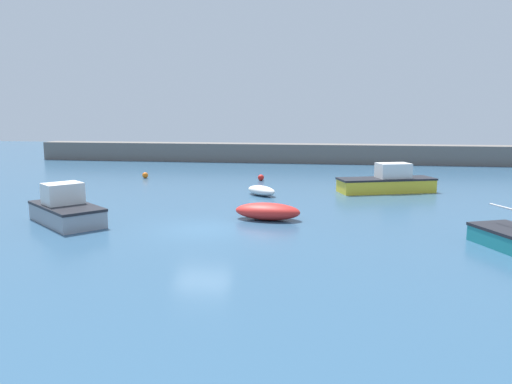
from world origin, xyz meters
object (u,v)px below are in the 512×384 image
motorboat_grey_hull (66,210)px  fishing_dinghy_green (261,191)px  mooring_buoy_orange (145,175)px  motorboat_with_cabin (388,182)px  rowboat_white_midwater (268,211)px  mooring_buoy_red (261,178)px

motorboat_grey_hull → fishing_dinghy_green: motorboat_grey_hull is taller
mooring_buoy_orange → motorboat_with_cabin: bearing=-13.0°
motorboat_with_cabin → rowboat_white_midwater: 11.65m
motorboat_grey_hull → motorboat_with_cabin: 19.83m
rowboat_white_midwater → mooring_buoy_orange: rowboat_white_midwater is taller
motorboat_grey_hull → mooring_buoy_orange: (-2.22, 15.93, -0.42)m
fishing_dinghy_green → rowboat_white_midwater: (1.29, -7.02, 0.11)m
motorboat_grey_hull → mooring_buoy_orange: 16.08m
mooring_buoy_orange → fishing_dinghy_green: bearing=-33.3°
motorboat_grey_hull → mooring_buoy_red: bearing=106.1°
mooring_buoy_red → motorboat_with_cabin: bearing=-24.7°
rowboat_white_midwater → motorboat_grey_hull: bearing=19.5°
fishing_dinghy_green → mooring_buoy_orange: size_ratio=5.23×
rowboat_white_midwater → mooring_buoy_red: 13.85m
motorboat_with_cabin → mooring_buoy_red: motorboat_with_cabin is taller
motorboat_with_cabin → mooring_buoy_orange: bearing=-31.8°
motorboat_grey_hull → mooring_buoy_red: motorboat_grey_hull is taller
fishing_dinghy_green → mooring_buoy_red: 6.71m
fishing_dinghy_green → motorboat_grey_hull: bearing=92.3°
rowboat_white_midwater → mooring_buoy_orange: (-11.52, 13.74, -0.18)m
rowboat_white_midwater → fishing_dinghy_green: bearing=-73.3°
fishing_dinghy_green → mooring_buoy_orange: bearing=10.0°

